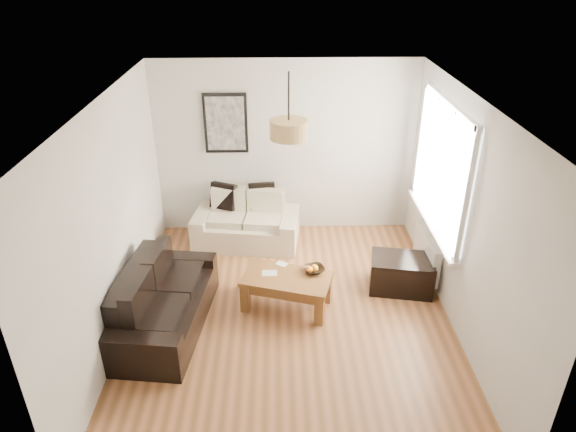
{
  "coord_description": "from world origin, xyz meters",
  "views": [
    {
      "loc": [
        -0.13,
        -4.84,
        3.91
      ],
      "look_at": [
        0.0,
        0.6,
        1.05
      ],
      "focal_mm": 31.87,
      "sensor_mm": 36.0,
      "label": 1
    }
  ],
  "objects_px": {
    "sofa_leather": "(164,299)",
    "coffee_table": "(287,291)",
    "loveseat_cream": "(246,220)",
    "ottoman": "(401,274)"
  },
  "relations": [
    {
      "from": "loveseat_cream",
      "to": "ottoman",
      "type": "distance_m",
      "value": 2.38
    },
    {
      "from": "loveseat_cream",
      "to": "sofa_leather",
      "type": "distance_m",
      "value": 2.08
    },
    {
      "from": "loveseat_cream",
      "to": "coffee_table",
      "type": "distance_m",
      "value": 1.66
    },
    {
      "from": "ottoman",
      "to": "loveseat_cream",
      "type": "bearing_deg",
      "value": 148.95
    },
    {
      "from": "ottoman",
      "to": "coffee_table",
      "type": "bearing_deg",
      "value": -167.34
    },
    {
      "from": "sofa_leather",
      "to": "loveseat_cream",
      "type": "bearing_deg",
      "value": -17.02
    },
    {
      "from": "sofa_leather",
      "to": "coffee_table",
      "type": "distance_m",
      "value": 1.46
    },
    {
      "from": "loveseat_cream",
      "to": "sofa_leather",
      "type": "relative_size",
      "value": 0.86
    },
    {
      "from": "loveseat_cream",
      "to": "coffee_table",
      "type": "xyz_separation_m",
      "value": [
        0.56,
        -1.56,
        -0.16
      ]
    },
    {
      "from": "sofa_leather",
      "to": "coffee_table",
      "type": "bearing_deg",
      "value": -69.33
    }
  ]
}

